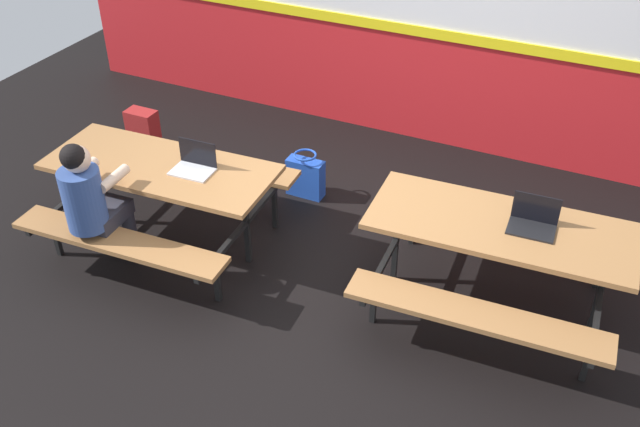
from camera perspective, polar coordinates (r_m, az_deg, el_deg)
The scene contains 9 objects.
ground_plane at distance 5.68m, azimuth -0.37°, elevation -5.08°, with size 10.00×10.00×0.02m, color black.
accent_backdrop at distance 7.12m, azimuth 8.70°, elevation 14.98°, with size 8.00×0.14×2.60m.
picnic_table_left at distance 5.85m, azimuth -12.44°, elevation 2.42°, with size 1.87×1.64×0.74m.
picnic_table_right at distance 5.22m, azimuth 13.96°, elevation -2.27°, with size 1.87×1.64×0.74m.
student_nearer at distance 5.55m, azimuth -17.74°, elevation 1.13°, with size 0.38×0.53×1.21m.
laptop_silver at distance 5.62m, azimuth -9.99°, elevation 3.84°, with size 0.33×0.24×0.22m.
laptop_dark at distance 5.12m, azimuth 16.59°, elevation -0.65°, with size 0.33×0.24×0.22m.
backpack_dark at distance 7.41m, azimuth -13.85°, elevation 6.39°, with size 0.30×0.22×0.44m.
tote_bag_bright at distance 6.50m, azimuth -1.17°, elevation 2.95°, with size 0.34×0.21×0.43m.
Camera 1 is at (1.88, -3.90, 3.66)m, focal length 40.19 mm.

